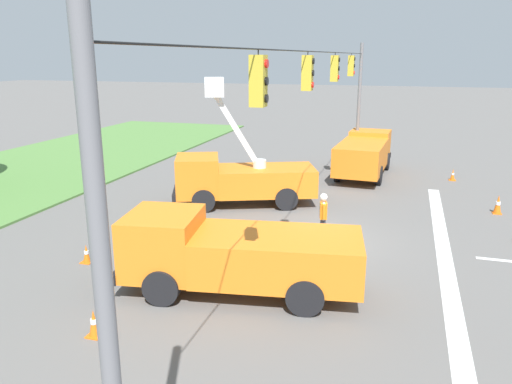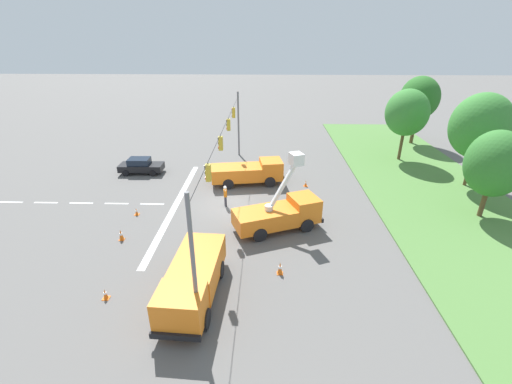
{
  "view_description": "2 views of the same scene",
  "coord_description": "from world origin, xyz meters",
  "px_view_note": "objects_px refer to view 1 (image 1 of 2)",
  "views": [
    {
      "loc": [
        -16.86,
        -2.74,
        6.48
      ],
      "look_at": [
        -1.1,
        2.02,
        1.98
      ],
      "focal_mm": 35.0,
      "sensor_mm": 36.0,
      "label": 1
    },
    {
      "loc": [
        25.12,
        3.1,
        12.86
      ],
      "look_at": [
        2.2,
        2.42,
        2.24
      ],
      "focal_mm": 24.0,
      "sensor_mm": 36.0,
      "label": 2
    }
  ],
  "objects_px": {
    "traffic_cone_foreground_right": "(94,323)",
    "utility_truck_bucket_lift": "(239,176)",
    "traffic_cone_foreground_left": "(86,254)",
    "utility_truck_support_near": "(364,153)",
    "utility_truck_support_far": "(235,252)",
    "road_worker": "(323,214)",
    "traffic_cone_mid_left": "(273,171)",
    "traffic_cone_near_bucket": "(453,175)",
    "traffic_cone_lane_edge_a": "(498,204)"
  },
  "relations": [
    {
      "from": "traffic_cone_near_bucket",
      "to": "traffic_cone_mid_left",
      "type": "bearing_deg",
      "value": 104.21
    },
    {
      "from": "traffic_cone_near_bucket",
      "to": "utility_truck_support_far",
      "type": "bearing_deg",
      "value": 156.27
    },
    {
      "from": "utility_truck_bucket_lift",
      "to": "traffic_cone_mid_left",
      "type": "xyz_separation_m",
      "value": [
        5.19,
        -0.18,
        -0.9
      ]
    },
    {
      "from": "traffic_cone_mid_left",
      "to": "utility_truck_bucket_lift",
      "type": "bearing_deg",
      "value": 178.03
    },
    {
      "from": "traffic_cone_mid_left",
      "to": "traffic_cone_near_bucket",
      "type": "xyz_separation_m",
      "value": [
        2.37,
        -9.37,
        -0.1
      ]
    },
    {
      "from": "utility_truck_bucket_lift",
      "to": "utility_truck_support_far",
      "type": "distance_m",
      "value": 8.61
    },
    {
      "from": "utility_truck_support_near",
      "to": "traffic_cone_foreground_right",
      "type": "distance_m",
      "value": 19.38
    },
    {
      "from": "traffic_cone_lane_edge_a",
      "to": "road_worker",
      "type": "bearing_deg",
      "value": 129.0
    },
    {
      "from": "utility_truck_bucket_lift",
      "to": "traffic_cone_foreground_left",
      "type": "bearing_deg",
      "value": 160.96
    },
    {
      "from": "utility_truck_support_near",
      "to": "traffic_cone_lane_edge_a",
      "type": "distance_m",
      "value": 8.27
    },
    {
      "from": "traffic_cone_mid_left",
      "to": "traffic_cone_lane_edge_a",
      "type": "xyz_separation_m",
      "value": [
        -3.34,
        -10.75,
        0.01
      ]
    },
    {
      "from": "traffic_cone_foreground_right",
      "to": "traffic_cone_mid_left",
      "type": "xyz_separation_m",
      "value": [
        16.61,
        0.0,
        0.06
      ]
    },
    {
      "from": "utility_truck_support_near",
      "to": "traffic_cone_mid_left",
      "type": "xyz_separation_m",
      "value": [
        -2.18,
        4.65,
        -0.85
      ]
    },
    {
      "from": "utility_truck_bucket_lift",
      "to": "traffic_cone_near_bucket",
      "type": "xyz_separation_m",
      "value": [
        7.56,
        -9.55,
        -0.99
      ]
    },
    {
      "from": "utility_truck_support_near",
      "to": "traffic_cone_foreground_right",
      "type": "xyz_separation_m",
      "value": [
        -18.79,
        4.64,
        -0.91
      ]
    },
    {
      "from": "utility_truck_support_far",
      "to": "traffic_cone_mid_left",
      "type": "xyz_separation_m",
      "value": [
        13.39,
        2.44,
        -0.78
      ]
    },
    {
      "from": "utility_truck_bucket_lift",
      "to": "utility_truck_support_far",
      "type": "xyz_separation_m",
      "value": [
        -8.21,
        -2.62,
        -0.12
      ]
    },
    {
      "from": "utility_truck_support_near",
      "to": "road_worker",
      "type": "bearing_deg",
      "value": 177.43
    },
    {
      "from": "traffic_cone_mid_left",
      "to": "traffic_cone_near_bucket",
      "type": "bearing_deg",
      "value": -75.79
    },
    {
      "from": "traffic_cone_foreground_left",
      "to": "traffic_cone_foreground_right",
      "type": "xyz_separation_m",
      "value": [
        -3.75,
        -2.83,
        0.04
      ]
    },
    {
      "from": "utility_truck_bucket_lift",
      "to": "traffic_cone_mid_left",
      "type": "distance_m",
      "value": 5.27
    },
    {
      "from": "traffic_cone_mid_left",
      "to": "traffic_cone_lane_edge_a",
      "type": "distance_m",
      "value": 11.25
    },
    {
      "from": "traffic_cone_lane_edge_a",
      "to": "utility_truck_bucket_lift",
      "type": "bearing_deg",
      "value": 99.57
    },
    {
      "from": "traffic_cone_foreground_right",
      "to": "traffic_cone_near_bucket",
      "type": "xyz_separation_m",
      "value": [
        18.98,
        -9.36,
        -0.03
      ]
    },
    {
      "from": "traffic_cone_lane_edge_a",
      "to": "traffic_cone_foreground_right",
      "type": "bearing_deg",
      "value": 141.0
    },
    {
      "from": "utility_truck_support_near",
      "to": "traffic_cone_near_bucket",
      "type": "relative_size",
      "value": 10.79
    },
    {
      "from": "utility_truck_bucket_lift",
      "to": "utility_truck_support_near",
      "type": "height_order",
      "value": "utility_truck_bucket_lift"
    },
    {
      "from": "utility_truck_bucket_lift",
      "to": "utility_truck_support_far",
      "type": "bearing_deg",
      "value": -162.31
    },
    {
      "from": "traffic_cone_foreground_left",
      "to": "traffic_cone_near_bucket",
      "type": "distance_m",
      "value": 19.51
    },
    {
      "from": "utility_truck_bucket_lift",
      "to": "road_worker",
      "type": "bearing_deg",
      "value": -128.81
    },
    {
      "from": "utility_truck_bucket_lift",
      "to": "traffic_cone_mid_left",
      "type": "height_order",
      "value": "utility_truck_bucket_lift"
    },
    {
      "from": "utility_truck_support_far",
      "to": "traffic_cone_lane_edge_a",
      "type": "height_order",
      "value": "utility_truck_support_far"
    },
    {
      "from": "utility_truck_support_far",
      "to": "road_worker",
      "type": "xyz_separation_m",
      "value": [
        4.72,
        -1.72,
        -0.17
      ]
    },
    {
      "from": "utility_truck_bucket_lift",
      "to": "utility_truck_support_near",
      "type": "distance_m",
      "value": 8.81
    },
    {
      "from": "traffic_cone_near_bucket",
      "to": "traffic_cone_lane_edge_a",
      "type": "height_order",
      "value": "traffic_cone_lane_edge_a"
    },
    {
      "from": "utility_truck_support_far",
      "to": "traffic_cone_foreground_left",
      "type": "xyz_separation_m",
      "value": [
        0.53,
        5.27,
        -0.88
      ]
    },
    {
      "from": "utility_truck_support_near",
      "to": "utility_truck_support_far",
      "type": "distance_m",
      "value": 15.73
    },
    {
      "from": "traffic_cone_mid_left",
      "to": "traffic_cone_foreground_right",
      "type": "bearing_deg",
      "value": -179.98
    },
    {
      "from": "traffic_cone_foreground_right",
      "to": "utility_truck_bucket_lift",
      "type": "bearing_deg",
      "value": 0.92
    },
    {
      "from": "traffic_cone_foreground_right",
      "to": "traffic_cone_near_bucket",
      "type": "relative_size",
      "value": 1.09
    },
    {
      "from": "utility_truck_bucket_lift",
      "to": "utility_truck_support_far",
      "type": "height_order",
      "value": "utility_truck_bucket_lift"
    },
    {
      "from": "traffic_cone_foreground_left",
      "to": "utility_truck_support_near",
      "type": "bearing_deg",
      "value": -26.43
    },
    {
      "from": "utility_truck_support_near",
      "to": "utility_truck_support_far",
      "type": "relative_size",
      "value": 0.97
    },
    {
      "from": "traffic_cone_foreground_right",
      "to": "traffic_cone_lane_edge_a",
      "type": "bearing_deg",
      "value": -39.0
    },
    {
      "from": "utility_truck_support_near",
      "to": "traffic_cone_foreground_left",
      "type": "xyz_separation_m",
      "value": [
        -15.04,
        7.48,
        -0.96
      ]
    },
    {
      "from": "utility_truck_bucket_lift",
      "to": "road_worker",
      "type": "xyz_separation_m",
      "value": [
        -3.49,
        -4.34,
        -0.29
      ]
    },
    {
      "from": "utility_truck_support_near",
      "to": "traffic_cone_foreground_right",
      "type": "bearing_deg",
      "value": 166.12
    },
    {
      "from": "utility_truck_support_near",
      "to": "traffic_cone_lane_edge_a",
      "type": "height_order",
      "value": "utility_truck_support_near"
    },
    {
      "from": "road_worker",
      "to": "traffic_cone_foreground_left",
      "type": "relative_size",
      "value": 2.9
    },
    {
      "from": "road_worker",
      "to": "traffic_cone_mid_left",
      "type": "height_order",
      "value": "road_worker"
    }
  ]
}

